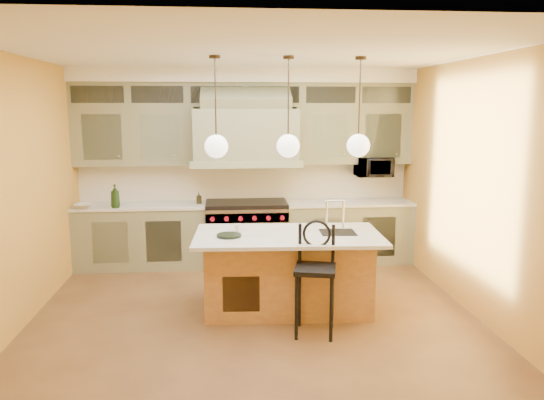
{
  "coord_description": "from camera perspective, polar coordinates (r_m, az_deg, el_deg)",
  "views": [
    {
      "loc": [
        -0.31,
        -5.62,
        2.35
      ],
      "look_at": [
        0.26,
        0.7,
        1.23
      ],
      "focal_mm": 35.0,
      "sensor_mm": 36.0,
      "label": 1
    }
  ],
  "objects": [
    {
      "name": "floor",
      "position": [
        6.1,
        -1.86,
        -12.69
      ],
      "size": [
        5.0,
        5.0,
        0.0
      ],
      "primitive_type": "plane",
      "color": "#55361D",
      "rests_on": "ground"
    },
    {
      "name": "ceiling",
      "position": [
        5.66,
        -2.03,
        15.55
      ],
      "size": [
        5.0,
        5.0,
        0.0
      ],
      "primitive_type": "plane",
      "rotation": [
        3.14,
        0.0,
        0.0
      ],
      "color": "white",
      "rests_on": "wall_back"
    },
    {
      "name": "wall_back",
      "position": [
        8.18,
        -2.91,
        3.64
      ],
      "size": [
        5.0,
        0.0,
        5.0
      ],
      "primitive_type": "plane",
      "rotation": [
        1.57,
        0.0,
        0.0
      ],
      "color": "gold",
      "rests_on": "ground"
    },
    {
      "name": "wall_front",
      "position": [
        3.26,
        0.5,
        -6.04
      ],
      "size": [
        5.0,
        0.0,
        5.0
      ],
      "primitive_type": "plane",
      "rotation": [
        -1.57,
        0.0,
        0.0
      ],
      "color": "gold",
      "rests_on": "ground"
    },
    {
      "name": "wall_left",
      "position": [
        6.1,
        -26.09,
        0.47
      ],
      "size": [
        0.0,
        5.0,
        5.0
      ],
      "primitive_type": "plane",
      "rotation": [
        1.57,
        0.0,
        1.57
      ],
      "color": "gold",
      "rests_on": "ground"
    },
    {
      "name": "wall_right",
      "position": [
        6.35,
        21.22,
        1.14
      ],
      "size": [
        0.0,
        5.0,
        5.0
      ],
      "primitive_type": "plane",
      "rotation": [
        1.57,
        0.0,
        -1.57
      ],
      "color": "gold",
      "rests_on": "ground"
    },
    {
      "name": "back_cabinetry",
      "position": [
        7.91,
        -2.83,
        3.29
      ],
      "size": [
        5.0,
        0.77,
        2.9
      ],
      "color": "gray",
      "rests_on": "floor"
    },
    {
      "name": "range",
      "position": [
        7.99,
        -2.75,
        -3.53
      ],
      "size": [
        1.2,
        0.74,
        0.96
      ],
      "color": "silver",
      "rests_on": "floor"
    },
    {
      "name": "kitchen_island",
      "position": [
        6.23,
        1.73,
        -7.56
      ],
      "size": [
        2.17,
        1.24,
        1.35
      ],
      "rotation": [
        0.0,
        0.0,
        -0.05
      ],
      "color": "#9C6137",
      "rests_on": "floor"
    },
    {
      "name": "counter_stool",
      "position": [
        5.56,
        4.69,
        -7.59
      ],
      "size": [
        0.5,
        0.5,
        1.18
      ],
      "rotation": [
        0.0,
        0.0,
        -0.23
      ],
      "color": "black",
      "rests_on": "floor"
    },
    {
      "name": "microwave",
      "position": [
        8.24,
        10.87,
        3.52
      ],
      "size": [
        0.54,
        0.37,
        0.3
      ],
      "primitive_type": "imported",
      "color": "black",
      "rests_on": "back_cabinetry"
    },
    {
      "name": "oil_bottle_a",
      "position": [
        7.81,
        -16.52,
        0.4
      ],
      "size": [
        0.15,
        0.15,
        0.33
      ],
      "primitive_type": "imported",
      "rotation": [
        0.0,
        0.0,
        -0.17
      ],
      "color": "black",
      "rests_on": "back_cabinetry"
    },
    {
      "name": "oil_bottle_b",
      "position": [
        7.9,
        -7.86,
        0.22
      ],
      "size": [
        0.08,
        0.08,
        0.17
      ],
      "primitive_type": "imported",
      "rotation": [
        0.0,
        0.0,
        0.09
      ],
      "color": "black",
      "rests_on": "back_cabinetry"
    },
    {
      "name": "fruit_bowl",
      "position": [
        7.93,
        -19.56,
        -0.62
      ],
      "size": [
        0.29,
        0.29,
        0.06
      ],
      "primitive_type": "imported",
      "rotation": [
        0.0,
        0.0,
        -0.11
      ],
      "color": "beige",
      "rests_on": "back_cabinetry"
    },
    {
      "name": "cup",
      "position": [
        6.16,
        -3.65,
        -3.03
      ],
      "size": [
        0.1,
        0.1,
        0.09
      ],
      "primitive_type": "imported",
      "rotation": [
        0.0,
        0.0,
        0.08
      ],
      "color": "white",
      "rests_on": "kitchen_island"
    },
    {
      "name": "pendant_left",
      "position": [
        5.91,
        -6.01,
        6.04
      ],
      "size": [
        0.26,
        0.26,
        1.11
      ],
      "color": "#2D2319",
      "rests_on": "ceiling"
    },
    {
      "name": "pendant_center",
      "position": [
        5.95,
        1.75,
        6.11
      ],
      "size": [
        0.26,
        0.26,
        1.11
      ],
      "color": "#2D2319",
      "rests_on": "ceiling"
    },
    {
      "name": "pendant_right",
      "position": [
        6.1,
        9.27,
        6.08
      ],
      "size": [
        0.26,
        0.26,
        1.11
      ],
      "color": "#2D2319",
      "rests_on": "ceiling"
    }
  ]
}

